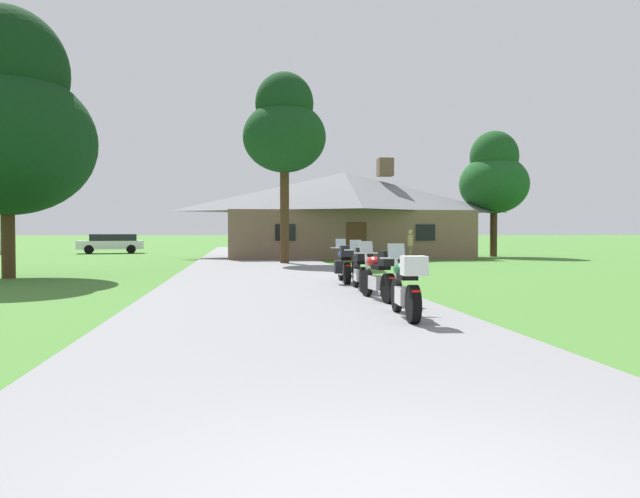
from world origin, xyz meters
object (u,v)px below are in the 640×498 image
motorcycle_green_nearest_to_camera (406,287)px  motorcycle_black_third_in_row (361,269)px  motorcycle_blue_farthest_in_row (345,265)px  tree_by_lodge_front (284,128)px  bystander_tan_shirt_near_lodge (410,244)px  tree_right_of_lodge (494,176)px  parked_white_suv_far_left (111,243)px  motorcycle_red_second_in_row (380,275)px  tree_left_near (6,121)px

motorcycle_green_nearest_to_camera → motorcycle_black_third_in_row: same height
motorcycle_blue_farthest_in_row → tree_by_lodge_front: 13.25m
motorcycle_blue_farthest_in_row → tree_by_lodge_front: tree_by_lodge_front is taller
bystander_tan_shirt_near_lodge → motorcycle_green_nearest_to_camera: bearing=8.4°
tree_by_lodge_front → tree_right_of_lodge: (13.76, 7.23, -1.52)m
motorcycle_blue_farthest_in_row → tree_right_of_lodge: size_ratio=0.26×
tree_right_of_lodge → motorcycle_green_nearest_to_camera: bearing=-116.2°
motorcycle_blue_farthest_in_row → parked_white_suv_far_left: parked_white_suv_far_left is taller
bystander_tan_shirt_near_lodge → tree_by_lodge_front: bearing=-56.4°
bystander_tan_shirt_near_lodge → tree_by_lodge_front: (-6.58, -1.05, 5.64)m
motorcycle_green_nearest_to_camera → tree_right_of_lodge: 29.76m
bystander_tan_shirt_near_lodge → tree_right_of_lodge: size_ratio=0.21×
motorcycle_red_second_in_row → tree_by_lodge_front: size_ratio=0.22×
tree_by_lodge_front → parked_white_suv_far_left: bearing=125.2°
parked_white_suv_far_left → motorcycle_red_second_in_row: bearing=-170.8°
tree_right_of_lodge → tree_left_near: (-23.69, -14.95, 0.24)m
motorcycle_red_second_in_row → tree_right_of_lodge: 27.24m
tree_by_lodge_front → bystander_tan_shirt_near_lodge: bearing=9.1°
tree_by_lodge_front → motorcycle_green_nearest_to_camera: bearing=-87.7°
motorcycle_green_nearest_to_camera → tree_by_lodge_front: size_ratio=0.22×
motorcycle_green_nearest_to_camera → parked_white_suv_far_left: (-12.23, 35.41, 0.16)m
parked_white_suv_far_left → tree_by_lodge_front: bearing=-156.3°
motorcycle_green_nearest_to_camera → motorcycle_red_second_in_row: bearing=90.3°
motorcycle_blue_farthest_in_row → motorcycle_green_nearest_to_camera: bearing=-89.2°
tree_left_near → parked_white_suv_far_left: size_ratio=1.88×
motorcycle_blue_farthest_in_row → parked_white_suv_far_left: 30.66m
motorcycle_blue_farthest_in_row → tree_left_near: size_ratio=0.23×
motorcycle_green_nearest_to_camera → tree_left_near: bearing=136.8°
motorcycle_red_second_in_row → tree_right_of_lodge: (12.84, 23.61, 4.46)m
motorcycle_green_nearest_to_camera → tree_right_of_lodge: tree_right_of_lodge is taller
bystander_tan_shirt_near_lodge → parked_white_suv_far_left: 23.60m
motorcycle_red_second_in_row → bystander_tan_shirt_near_lodge: size_ratio=1.23×
motorcycle_green_nearest_to_camera → motorcycle_blue_farthest_in_row: (0.19, 7.38, -0.01)m
tree_right_of_lodge → tree_left_near: bearing=-147.8°
motorcycle_green_nearest_to_camera → tree_right_of_lodge: bearing=67.5°
motorcycle_black_third_in_row → tree_right_of_lodge: bearing=61.8°
motorcycle_blue_farthest_in_row → tree_by_lodge_front: size_ratio=0.22×
motorcycle_green_nearest_to_camera → tree_by_lodge_front: tree_by_lodge_front is taller
tree_by_lodge_front → tree_left_near: tree_by_lodge_front is taller
bystander_tan_shirt_near_lodge → tree_left_near: size_ratio=0.18×
motorcycle_red_second_in_row → motorcycle_black_third_in_row: same height
tree_by_lodge_front → tree_left_near: (-9.93, -7.71, -1.27)m
motorcycle_red_second_in_row → motorcycle_green_nearest_to_camera: bearing=-100.2°
motorcycle_black_third_in_row → motorcycle_blue_farthest_in_row: 2.26m
tree_left_near → motorcycle_blue_farthest_in_row: bearing=-20.5°
bystander_tan_shirt_near_lodge → motorcycle_black_third_in_row: bearing=4.1°
motorcycle_blue_farthest_in_row → parked_white_suv_far_left: size_ratio=0.43×
motorcycle_red_second_in_row → tree_right_of_lodge: size_ratio=0.26×
motorcycle_green_nearest_to_camera → tree_left_near: (-10.69, 11.44, 4.70)m
motorcycle_black_third_in_row → motorcycle_blue_farthest_in_row: bearing=93.3°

